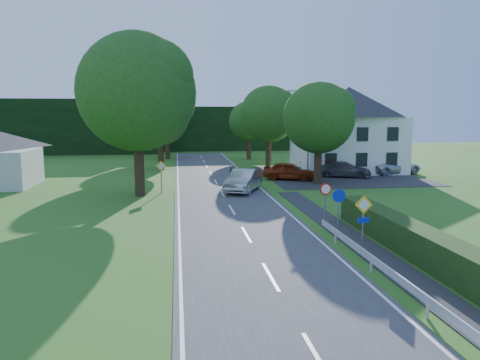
{
  "coord_description": "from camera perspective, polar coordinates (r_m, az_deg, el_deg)",
  "views": [
    {
      "loc": [
        -3.29,
        -10.07,
        5.93
      ],
      "look_at": [
        0.27,
        16.26,
        2.14
      ],
      "focal_mm": 35.0,
      "sensor_mm": 36.0,
      "label": 1
    }
  ],
  "objects": [
    {
      "name": "sign_priority_left",
      "position": [
        35.32,
        -9.61,
        1.16
      ],
      "size": [
        0.78,
        0.09,
        2.44
      ],
      "color": "gray",
      "rests_on": "ground"
    },
    {
      "name": "streetlight",
      "position": [
        41.67,
        8.16,
        6.02
      ],
      "size": [
        2.03,
        0.18,
        8.0
      ],
      "color": "gray",
      "rests_on": "ground"
    },
    {
      "name": "motorcycle",
      "position": [
        44.53,
        -1.07,
        1.15
      ],
      "size": [
        0.76,
        1.89,
        0.97
      ],
      "primitive_type": "imported",
      "rotation": [
        0.0,
        0.0,
        -0.06
      ],
      "color": "black",
      "rests_on": "road"
    },
    {
      "name": "road",
      "position": [
        30.82,
        -1.43,
        -2.94
      ],
      "size": [
        7.0,
        80.0,
        0.04
      ],
      "primitive_type": "cube",
      "color": "#3B3C3E",
      "rests_on": "ground"
    },
    {
      "name": "treeline_left",
      "position": [
        76.21,
        -26.76,
        5.8
      ],
      "size": [
        44.0,
        6.0,
        8.0
      ],
      "primitive_type": "cube",
      "color": "black",
      "rests_on": "ground"
    },
    {
      "name": "footpath",
      "position": [
        15.76,
        25.44,
        -14.71
      ],
      "size": [
        1.5,
        44.0,
        0.04
      ],
      "primitive_type": "cube",
      "color": "#27272A",
      "rests_on": "ground"
    },
    {
      "name": "tree_right_back",
      "position": [
        60.82,
        1.1,
        6.09
      ],
      "size": [
        6.2,
        6.2,
        7.56
      ],
      "primitive_type": null,
      "color": "#1D4D17",
      "rests_on": "ground"
    },
    {
      "name": "line_centre",
      "position": [
        30.81,
        -1.43,
        -2.89
      ],
      "size": [
        0.12,
        80.0,
        0.01
      ],
      "primitive_type": null,
      "color": "white",
      "rests_on": "road"
    },
    {
      "name": "parking_pad",
      "position": [
        46.08,
        11.75,
        0.58
      ],
      "size": [
        14.0,
        16.0,
        0.04
      ],
      "primitive_type": "cube",
      "color": "#27272A",
      "rests_on": "ground"
    },
    {
      "name": "tree_right_far",
      "position": [
        53.09,
        3.51,
        6.61
      ],
      "size": [
        7.4,
        7.4,
        9.09
      ],
      "primitive_type": null,
      "color": "#1D4D17",
      "rests_on": "ground"
    },
    {
      "name": "sign_roundabout",
      "position": [
        22.78,
        11.93,
        -2.83
      ],
      "size": [
        0.64,
        0.08,
        2.37
      ],
      "color": "gray",
      "rests_on": "ground"
    },
    {
      "name": "parked_car_red",
      "position": [
        42.08,
        5.99,
        1.11
      ],
      "size": [
        4.96,
        3.51,
        1.57
      ],
      "primitive_type": "imported",
      "rotation": [
        0.0,
        0.0,
        1.17
      ],
      "color": "maroon",
      "rests_on": "parking_pad"
    },
    {
      "name": "tree_right_mid",
      "position": [
        39.88,
        9.55,
        5.65
      ],
      "size": [
        7.0,
        7.0,
        8.58
      ],
      "primitive_type": null,
      "color": "#1D4D17",
      "rests_on": "ground"
    },
    {
      "name": "parked_car_silver_b",
      "position": [
        48.37,
        18.29,
        1.6
      ],
      "size": [
        5.71,
        3.49,
        1.48
      ],
      "primitive_type": "imported",
      "rotation": [
        0.0,
        0.0,
        1.78
      ],
      "color": "silver",
      "rests_on": "parking_pad"
    },
    {
      "name": "parasol",
      "position": [
        44.09,
        10.79,
        1.43
      ],
      "size": [
        1.89,
        1.93,
        1.72
      ],
      "primitive_type": "imported",
      "rotation": [
        0.0,
        0.0,
        0.01
      ],
      "color": "red",
      "rests_on": "parking_pad"
    },
    {
      "name": "tree_left_back",
      "position": [
        62.11,
        -8.86,
        6.27
      ],
      "size": [
        6.6,
        6.6,
        8.07
      ],
      "primitive_type": null,
      "color": "#1D4D17",
      "rests_on": "ground"
    },
    {
      "name": "sign_priority_right",
      "position": [
        20.01,
        14.82,
        -4.07
      ],
      "size": [
        0.78,
        0.09,
        2.59
      ],
      "color": "gray",
      "rests_on": "ground"
    },
    {
      "name": "line_edge_right",
      "position": [
        31.33,
        4.5,
        -2.73
      ],
      "size": [
        0.12,
        80.0,
        0.01
      ],
      "primitive_type": "cube",
      "color": "white",
      "rests_on": "road"
    },
    {
      "name": "moving_car",
      "position": [
        35.51,
        0.44,
        -0.06
      ],
      "size": [
        3.67,
        5.38,
        1.68
      ],
      "primitive_type": "imported",
      "rotation": [
        0.0,
        0.0,
        -0.41
      ],
      "color": "silver",
      "rests_on": "road"
    },
    {
      "name": "parked_car_silver_a",
      "position": [
        48.24,
        10.26,
        2.0
      ],
      "size": [
        5.43,
        2.77,
        1.71
      ],
      "primitive_type": "imported",
      "rotation": [
        0.0,
        0.0,
        1.38
      ],
      "color": "silver",
      "rests_on": "parking_pad"
    },
    {
      "name": "sign_speed_limit",
      "position": [
        24.61,
        10.39,
        -1.74
      ],
      "size": [
        0.64,
        0.11,
        2.37
      ],
      "color": "gray",
      "rests_on": "ground"
    },
    {
      "name": "house_white",
      "position": [
        49.23,
        12.95,
        6.14
      ],
      "size": [
        10.6,
        8.4,
        8.6
      ],
      "color": "white",
      "rests_on": "ground"
    },
    {
      "name": "line_edge_left",
      "position": [
        30.64,
        -7.49,
        -3.02
      ],
      "size": [
        0.12,
        80.0,
        0.01
      ],
      "primitive_type": "cube",
      "color": "white",
      "rests_on": "road"
    },
    {
      "name": "treeline_right",
      "position": [
        76.94,
        0.75,
        6.31
      ],
      "size": [
        30.0,
        5.0,
        7.0
      ],
      "primitive_type": "cube",
      "color": "black",
      "rests_on": "ground"
    },
    {
      "name": "tree_left_far",
      "position": [
        50.12,
        -9.7,
        6.13
      ],
      "size": [
        7.0,
        7.0,
        8.58
      ],
      "primitive_type": null,
      "color": "#1D4D17",
      "rests_on": "ground"
    },
    {
      "name": "parked_car_grey",
      "position": [
        44.74,
        12.56,
        1.29
      ],
      "size": [
        5.39,
        3.74,
        1.45
      ],
      "primitive_type": "imported",
      "rotation": [
        0.0,
        0.0,
        1.19
      ],
      "color": "#545459",
      "rests_on": "parking_pad"
    },
    {
      "name": "tree_main",
      "position": [
        34.18,
        -12.36,
        7.75
      ],
      "size": [
        9.4,
        9.4,
        11.64
      ],
      "primitive_type": null,
      "color": "#1D4D17",
      "rests_on": "ground"
    }
  ]
}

